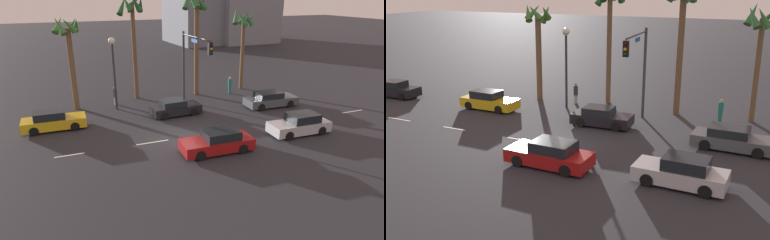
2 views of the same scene
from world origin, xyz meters
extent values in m
plane|color=#28282D|center=(0.00, 0.00, 0.00)|extent=(220.00, 220.00, 0.00)
cube|color=silver|center=(-7.51, 0.00, 0.01)|extent=(1.82, 0.14, 0.01)
cube|color=silver|center=(-2.12, 0.00, 0.01)|extent=(2.22, 0.14, 0.01)
cube|color=silver|center=(8.04, 0.00, 0.01)|extent=(2.38, 0.14, 0.01)
cube|color=silver|center=(15.54, 0.00, 0.01)|extent=(2.26, 0.14, 0.01)
cube|color=black|center=(1.21, 4.84, 0.50)|extent=(4.16, 2.01, 0.67)
cube|color=black|center=(0.97, 4.82, 1.07)|extent=(2.03, 1.69, 0.47)
cylinder|color=black|center=(2.43, 5.75, 0.32)|extent=(0.65, 0.25, 0.64)
cylinder|color=black|center=(2.52, 4.04, 0.32)|extent=(0.65, 0.25, 0.64)
cylinder|color=black|center=(-0.09, 5.63, 0.32)|extent=(0.65, 0.25, 0.64)
cylinder|color=black|center=(-0.01, 3.92, 0.32)|extent=(0.65, 0.25, 0.64)
cube|color=#474C51|center=(9.87, 3.87, 0.50)|extent=(4.72, 1.99, 0.68)
cube|color=black|center=(9.59, 3.88, 1.09)|extent=(2.29, 1.69, 0.50)
cylinder|color=black|center=(11.34, 4.70, 0.32)|extent=(0.65, 0.24, 0.64)
cylinder|color=black|center=(11.28, 2.95, 0.32)|extent=(0.65, 0.24, 0.64)
cylinder|color=black|center=(8.45, 4.79, 0.32)|extent=(0.65, 0.24, 0.64)
cylinder|color=black|center=(8.39, 3.04, 0.32)|extent=(0.65, 0.24, 0.64)
cube|color=maroon|center=(1.33, -2.85, 0.51)|extent=(4.67, 1.97, 0.71)
cube|color=black|center=(1.61, -2.85, 1.15)|extent=(2.26, 1.68, 0.56)
cylinder|color=black|center=(-0.12, -3.68, 0.32)|extent=(0.65, 0.24, 0.64)
cylinder|color=black|center=(-0.07, -1.94, 0.32)|extent=(0.65, 0.24, 0.64)
cylinder|color=black|center=(2.74, -3.75, 0.32)|extent=(0.65, 0.24, 0.64)
cylinder|color=black|center=(2.79, -2.01, 0.32)|extent=(0.65, 0.24, 0.64)
cube|color=gold|center=(-8.23, 5.04, 0.52)|extent=(4.51, 1.77, 0.72)
cube|color=black|center=(-8.50, 5.04, 1.16)|extent=(2.17, 1.54, 0.57)
cylinder|color=black|center=(-6.83, 5.84, 0.32)|extent=(0.64, 0.23, 0.64)
cylinder|color=black|center=(-6.85, 4.22, 0.32)|extent=(0.64, 0.23, 0.64)
cylinder|color=black|center=(-9.62, 5.87, 0.32)|extent=(0.64, 0.23, 0.64)
cylinder|color=black|center=(-9.63, 4.25, 0.32)|extent=(0.64, 0.23, 0.64)
cube|color=#B7B7BC|center=(8.14, -2.27, 0.52)|extent=(4.46, 1.89, 0.72)
cube|color=black|center=(8.41, -2.27, 1.18)|extent=(2.16, 1.62, 0.60)
cylinder|color=black|center=(6.75, -3.07, 0.32)|extent=(0.65, 0.24, 0.64)
cylinder|color=black|center=(6.80, -1.40, 0.32)|extent=(0.65, 0.24, 0.64)
cylinder|color=black|center=(9.49, -3.14, 0.32)|extent=(0.65, 0.24, 0.64)
cylinder|color=black|center=(9.53, -1.47, 0.32)|extent=(0.65, 0.24, 0.64)
cylinder|color=#38383D|center=(3.10, 7.97, 3.21)|extent=(0.20, 0.20, 6.43)
cylinder|color=#38383D|center=(3.26, 5.47, 6.18)|extent=(0.43, 5.00, 0.12)
cube|color=black|center=(3.41, 2.98, 5.60)|extent=(0.34, 0.34, 0.95)
sphere|color=#360503|center=(3.42, 2.80, 5.90)|extent=(0.20, 0.20, 0.20)
sphere|color=orange|center=(3.42, 2.80, 5.60)|extent=(0.20, 0.20, 0.20)
sphere|color=black|center=(3.42, 2.80, 5.30)|extent=(0.20, 0.20, 0.20)
cube|color=#1959B2|center=(3.24, 5.72, 5.86)|extent=(0.11, 1.10, 0.28)
cylinder|color=#2D2D33|center=(-3.11, 8.04, 2.80)|extent=(0.18, 0.18, 5.59)
sphere|color=#F2EACC|center=(-3.11, 8.04, 5.87)|extent=(0.56, 0.56, 0.56)
cylinder|color=#1E7266|center=(8.39, 8.95, 0.35)|extent=(0.33, 0.33, 0.71)
cylinder|color=#1E7266|center=(8.39, 8.95, 1.10)|extent=(0.44, 0.44, 0.77)
sphere|color=tan|center=(8.39, 8.95, 1.59)|extent=(0.21, 0.21, 0.21)
cylinder|color=#B2A58C|center=(-2.97, 9.44, 0.35)|extent=(0.31, 0.31, 0.71)
cylinder|color=#333338|center=(-2.97, 9.44, 1.09)|extent=(0.41, 0.41, 0.77)
sphere|color=#8C664C|center=(-2.97, 9.44, 1.58)|extent=(0.21, 0.21, 0.21)
cylinder|color=brown|center=(10.34, 10.20, 3.56)|extent=(0.39, 0.39, 7.12)
cone|color=#2D6633|center=(11.01, 10.32, 7.08)|extent=(0.81, 1.47, 1.31)
cone|color=#2D6633|center=(10.63, 10.86, 7.16)|extent=(1.44, 1.05, 1.48)
cone|color=#2D6633|center=(9.63, 10.61, 7.37)|extent=(1.18, 1.48, 1.68)
cone|color=#2D6633|center=(9.80, 9.64, 7.20)|extent=(1.37, 1.35, 1.59)
cone|color=#2D6633|center=(10.43, 9.47, 7.18)|extent=(1.26, 0.70, 1.55)
cylinder|color=brown|center=(-0.69, 10.78, 4.27)|extent=(0.39, 0.39, 8.54)
cone|color=#235628|center=(0.05, 10.72, 8.60)|extent=(0.67, 1.45, 1.50)
cone|color=#235628|center=(-0.28, 11.55, 8.80)|extent=(1.75, 1.29, 1.57)
cone|color=#235628|center=(-1.42, 11.39, 8.50)|extent=(1.47, 1.60, 1.83)
cone|color=#235628|center=(-1.19, 10.36, 8.62)|extent=(1.15, 1.22, 1.41)
cone|color=#235628|center=(-0.53, 10.09, 8.72)|extent=(1.35, 0.84, 1.49)
cylinder|color=brown|center=(5.12, 9.84, 4.39)|extent=(0.46, 0.46, 8.77)
cone|color=#2D6633|center=(5.75, 9.95, 8.70)|extent=(0.76, 1.26, 1.38)
cone|color=#2D6633|center=(5.27, 10.43, 8.95)|extent=(1.32, 0.86, 1.29)
cone|color=#2D6633|center=(4.41, 10.46, 8.95)|extent=(1.45, 1.54, 1.86)
cone|color=#2D6633|center=(5.24, 9.13, 8.71)|extent=(1.47, 0.78, 1.43)
cylinder|color=brown|center=(-6.35, 9.48, 3.44)|extent=(0.47, 0.47, 6.88)
cone|color=#38702D|center=(-5.67, 9.55, 7.11)|extent=(0.71, 1.45, 1.34)
cone|color=#38702D|center=(-6.00, 10.18, 6.97)|extent=(1.48, 1.11, 1.60)
cone|color=#38702D|center=(-7.01, 9.91, 7.11)|extent=(1.30, 1.58, 1.52)
cone|color=#38702D|center=(-6.95, 8.99, 7.11)|extent=(1.32, 1.44, 1.55)
cone|color=#38702D|center=(-6.23, 8.82, 7.15)|extent=(1.38, 0.78, 1.36)
camera|label=1|loc=(-7.49, -20.90, 9.58)|focal=32.21mm
camera|label=2|loc=(12.03, -21.91, 9.22)|focal=41.38mm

